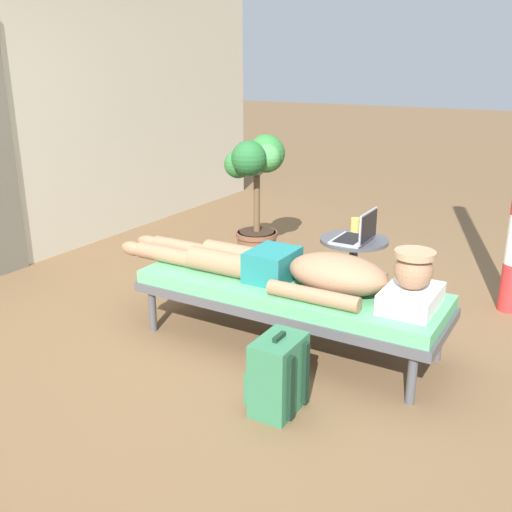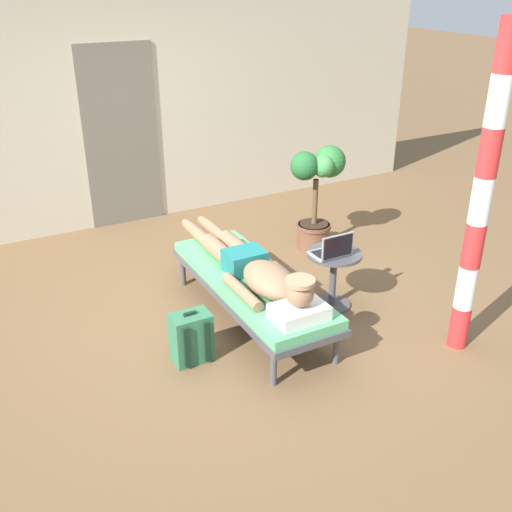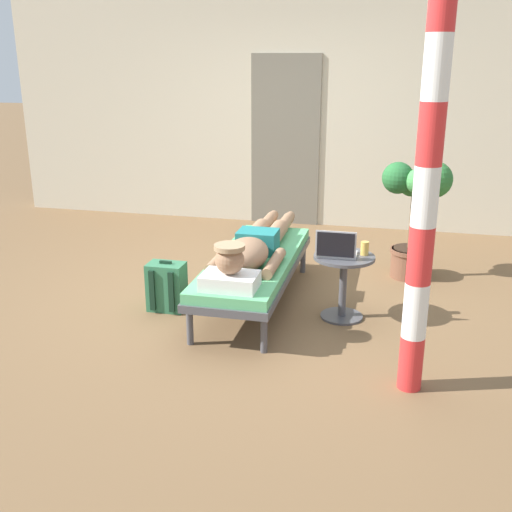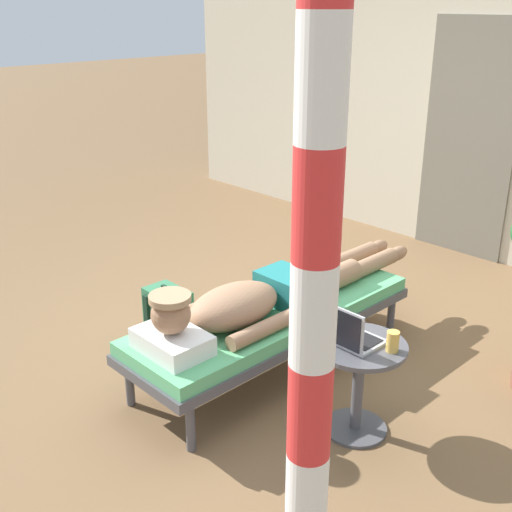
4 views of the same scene
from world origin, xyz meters
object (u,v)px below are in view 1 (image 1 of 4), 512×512
lounge_chair (289,294)px  potted_plant (257,185)px  laptop (359,234)px  side_table (353,261)px  backpack (278,375)px  drink_glass (355,225)px  person_reclining (302,270)px

lounge_chair → potted_plant: potted_plant is taller
lounge_chair → laptop: 0.75m
side_table → backpack: (-1.43, -0.16, -0.16)m
drink_glass → potted_plant: bearing=69.9°
person_reclining → laptop: size_ratio=7.00×
laptop → potted_plant: bearing=62.8°
lounge_chair → potted_plant: 1.66m
side_table → drink_glass: size_ratio=4.85×
lounge_chair → backpack: 0.75m
lounge_chair → side_table: side_table is taller
side_table → drink_glass: (0.15, 0.06, 0.22)m
side_table → potted_plant: (0.53, 1.11, 0.34)m
person_reclining → side_table: person_reclining is taller
backpack → side_table: bearing=6.6°
drink_glass → potted_plant: 1.13m
potted_plant → lounge_chair: bearing=-142.7°
drink_glass → backpack: drink_glass is taller
backpack → drink_glass: bearing=8.0°
laptop → backpack: bearing=-175.3°
lounge_chair → laptop: (0.69, -0.18, 0.24)m
laptop → drink_glass: (0.21, 0.11, -0.00)m
person_reclining → drink_glass: (0.90, 0.01, 0.06)m
person_reclining → backpack: size_ratio=5.12×
lounge_chair → potted_plant: bearing=37.3°
side_table → backpack: side_table is taller
potted_plant → backpack: bearing=-147.0°
potted_plant → drink_glass: bearing=-110.1°
lounge_chair → person_reclining: person_reclining is taller
laptop → drink_glass: bearing=27.1°
drink_glass → potted_plant: size_ratio=0.10×
lounge_chair → laptop: size_ratio=6.23×
laptop → backpack: 1.42m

